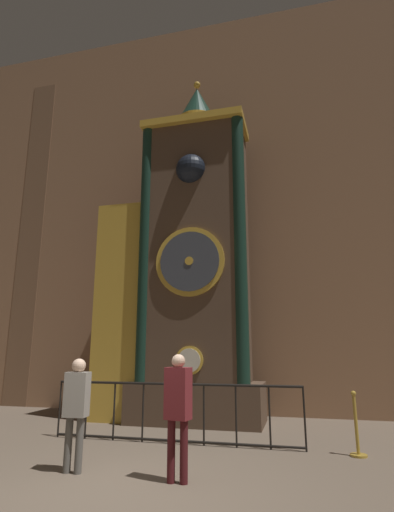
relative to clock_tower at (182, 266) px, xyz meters
The scene contains 7 objects.
ground_plane 6.32m from the clock_tower, 81.96° to the right, with size 28.00×28.00×0.00m, color brown.
cathedral_back_wall 2.99m from the clock_tower, 69.00° to the left, with size 24.00×0.32×12.77m.
clock_tower is the anchor object (origin of this frame).
railing_fence 4.01m from the clock_tower, 77.54° to the right, with size 4.96×0.05×1.11m.
visitor_near 5.26m from the clock_tower, 94.70° to the right, with size 0.36×0.26×1.61m.
visitor_far 5.42m from the clock_tower, 74.11° to the right, with size 0.38×0.29×1.68m.
stanchion_post 5.71m from the clock_tower, 31.62° to the right, with size 0.28×0.28×1.05m.
Camera 1 is at (2.26, -5.12, 1.75)m, focal length 28.00 mm.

